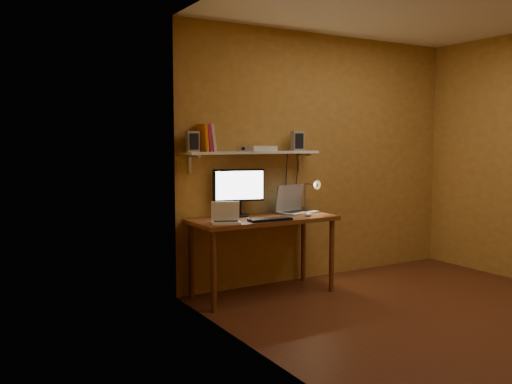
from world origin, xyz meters
TOP-DOWN VIEW (x-y plane):
  - room at (0.00, 0.00)m, footprint 3.44×3.24m
  - desk at (-0.94, 1.28)m, footprint 1.40×0.60m
  - wall_shelf at (-0.94, 1.47)m, footprint 1.40×0.25m
  - monitor at (-1.10, 1.47)m, footprint 0.50×0.26m
  - laptop at (-0.50, 1.40)m, footprint 0.42×0.35m
  - netbook at (-1.41, 1.14)m, footprint 0.30×0.26m
  - keyboard at (-0.99, 1.07)m, footprint 0.41×0.16m
  - mouse at (-0.53, 1.12)m, footprint 0.10×0.07m
  - desk_lamp at (-0.28, 1.41)m, footprint 0.09×0.23m
  - speaker_left at (-1.58, 1.46)m, footprint 0.12×0.12m
  - speaker_right at (-0.43, 1.46)m, footprint 0.13×0.13m
  - books at (-1.43, 1.49)m, footprint 0.15×0.18m
  - shelf_camera at (-1.10, 1.40)m, footprint 0.09×0.05m
  - router at (-0.88, 1.46)m, footprint 0.33×0.25m

SIDE VIEW (x-z plane):
  - desk at x=-0.94m, z-range 0.29..1.04m
  - keyboard at x=-0.99m, z-range 0.75..0.77m
  - mouse at x=-0.53m, z-range 0.75..0.78m
  - netbook at x=-1.41m, z-range 0.71..0.90m
  - laptop at x=-0.50m, z-range 0.68..0.96m
  - desk_lamp at x=-0.28m, z-range 0.77..1.15m
  - monitor at x=-1.10m, z-range 0.78..1.23m
  - room at x=0.00m, z-range -0.02..2.62m
  - wall_shelf at x=-0.94m, z-range 1.26..1.46m
  - router at x=-0.88m, z-range 1.38..1.43m
  - shelf_camera at x=-1.10m, z-range 1.38..1.43m
  - speaker_left at x=-1.58m, z-range 1.38..1.56m
  - speaker_right at x=-0.43m, z-range 1.38..1.57m
  - books at x=-1.43m, z-range 1.37..1.63m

